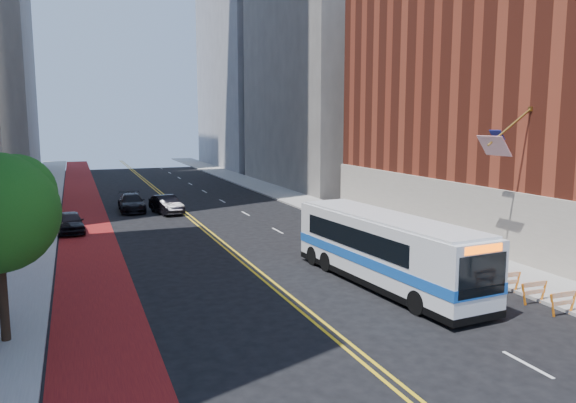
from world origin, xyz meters
The scene contains 14 objects.
ground centered at (0.00, 0.00, 0.00)m, with size 160.00×160.00×0.00m, color black.
sidewalk_left centered at (-12.00, 30.00, 0.07)m, with size 4.00×140.00×0.15m, color gray.
sidewalk_right centered at (12.00, 30.00, 0.07)m, with size 4.00×140.00×0.15m, color gray.
bus_lane_paint centered at (-8.10, 30.00, 0.00)m, with size 3.60×140.00×0.01m, color #610D11.
center_line_inner centered at (-0.18, 30.00, 0.00)m, with size 0.14×140.00×0.01m, color gold.
center_line_outer centered at (0.18, 30.00, 0.00)m, with size 0.14×140.00×0.01m, color gold.
lane_dashes centered at (4.80, 38.00, 0.01)m, with size 0.14×98.20×0.01m.
midrise_right_near centered at (23.00, 48.00, 20.00)m, with size 18.00×26.00×40.00m, color slate.
midrise_right_far centered at (24.00, 78.00, 27.50)m, with size 20.00×28.00×55.00m, color gray.
construction_barriers centered at (9.60, 3.42, 0.68)m, with size 1.42×10.91×1.00m.
transit_bus centered at (5.00, 7.53, 1.79)m, with size 3.79×12.64×3.42m.
car_a centered at (-9.17, 26.64, 0.75)m, with size 1.77×4.40×1.50m, color black.
car_b centered at (-1.50, 32.53, 0.77)m, with size 1.63×4.68×1.54m, color black.
car_c centered at (-4.16, 34.72, 0.76)m, with size 2.14×5.27×1.53m, color black.
Camera 1 is at (-8.74, -15.43, 7.93)m, focal length 35.00 mm.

